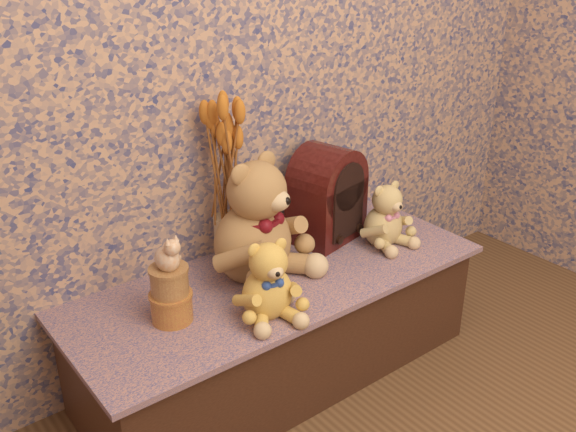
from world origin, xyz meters
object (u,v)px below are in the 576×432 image
at_px(biscuit_tin_lower, 172,307).
at_px(cat_figurine, 167,251).
at_px(teddy_large, 252,213).
at_px(cathedral_radio, 327,193).
at_px(ceramic_vase, 231,241).
at_px(teddy_small, 384,211).
at_px(teddy_medium, 267,275).

distance_m(biscuit_tin_lower, cat_figurine, 0.19).
height_order(teddy_large, cathedral_radio, teddy_large).
relative_size(cathedral_radio, ceramic_vase, 1.92).
distance_m(teddy_large, biscuit_tin_lower, 0.40).
distance_m(ceramic_vase, biscuit_tin_lower, 0.37).
bearing_deg(teddy_small, cathedral_radio, 131.87).
bearing_deg(cathedral_radio, ceramic_vase, 162.54).
distance_m(teddy_large, cat_figurine, 0.36).
bearing_deg(biscuit_tin_lower, cathedral_radio, 10.74).
relative_size(teddy_medium, ceramic_vase, 1.43).
relative_size(teddy_large, cathedral_radio, 1.24).
xyz_separation_m(teddy_large, cathedral_radio, (0.37, 0.06, -0.04)).
relative_size(teddy_large, teddy_small, 1.76).
xyz_separation_m(teddy_medium, ceramic_vase, (0.08, 0.31, -0.04)).
relative_size(cathedral_radio, cat_figurine, 3.14).
height_order(teddy_small, biscuit_tin_lower, teddy_small).
xyz_separation_m(teddy_large, biscuit_tin_lower, (-0.35, -0.08, -0.18)).
height_order(teddy_medium, biscuit_tin_lower, teddy_medium).
distance_m(teddy_small, biscuit_tin_lower, 0.86).
bearing_deg(teddy_medium, cathedral_radio, 44.16).
height_order(cathedral_radio, ceramic_vase, cathedral_radio).
bearing_deg(cathedral_radio, teddy_small, -61.45).
distance_m(teddy_medium, teddy_small, 0.62).
bearing_deg(cat_figurine, teddy_large, 2.41).
distance_m(cathedral_radio, cat_figurine, 0.73).
height_order(teddy_large, teddy_small, teddy_large).
bearing_deg(teddy_medium, ceramic_vase, 89.94).
height_order(ceramic_vase, cat_figurine, cat_figurine).
xyz_separation_m(cathedral_radio, ceramic_vase, (-0.40, 0.03, -0.09)).
bearing_deg(ceramic_vase, teddy_medium, -103.67).
distance_m(teddy_large, teddy_small, 0.53).
height_order(teddy_small, cathedral_radio, cathedral_radio).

